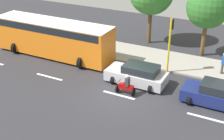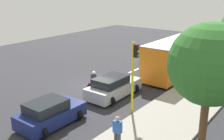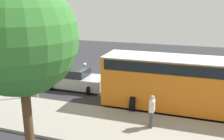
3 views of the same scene
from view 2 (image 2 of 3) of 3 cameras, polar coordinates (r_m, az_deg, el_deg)
The scene contains 14 objects.
ground_plane at distance 21.42m, azimuth -3.71°, elevation -3.84°, with size 40.00×60.00×0.10m, color #2D2D33.
sidewalk at distance 17.92m, azimuth 13.64°, elevation -8.23°, with size 4.00×60.00×0.15m, color #9E998E.
lane_stripe_north at distance 17.71m, azimuth -16.69°, elevation -9.05°, with size 0.20×2.40×0.01m, color white.
lane_stripe_mid at distance 21.40m, azimuth -3.72°, elevation -3.70°, with size 0.20×2.40×0.01m, color white.
lane_stripe_south at distance 25.97m, azimuth 4.98°, elevation 0.05°, with size 0.20×2.40×0.01m, color white.
lane_stripe_far_south at distance 31.03m, azimuth 10.96°, elevation 2.64°, with size 0.20×2.40×0.01m, color white.
car_silver at distance 19.55m, azimuth 0.22°, elevation -3.51°, with size 2.34×4.44×1.52m.
car_dark_blue at distance 16.04m, azimuth -12.74°, elevation -8.77°, with size 2.30×3.89×1.52m.
city_bus at distance 25.77m, azimuth 14.52°, elevation 3.66°, with size 3.20×11.00×3.16m.
motorcycle at distance 20.70m, azimuth -3.62°, elevation -2.55°, with size 0.60×1.30×1.53m.
pedestrian_near_signal at distance 23.03m, azimuth 18.91°, elevation -0.33°, with size 0.40×0.24×1.69m.
pedestrian_by_tree at distance 13.17m, azimuth 1.13°, elevation -12.64°, with size 0.40×0.24×1.69m.
traffic_light_corner at distance 16.24m, azimuth 4.62°, elevation 0.36°, with size 0.49×0.24×4.50m.
street_tree_center at distance 12.44m, azimuth 19.66°, elevation 1.03°, with size 3.64×3.64×6.21m.
Camera 2 is at (13.20, -15.04, 7.60)m, focal length 43.98 mm.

